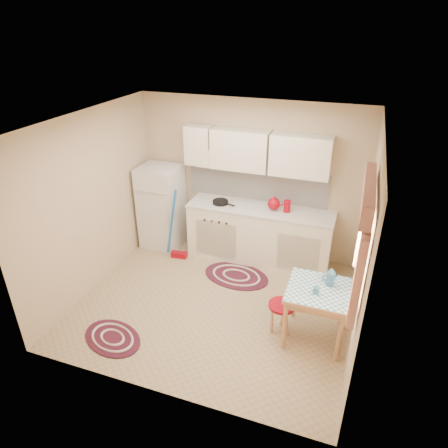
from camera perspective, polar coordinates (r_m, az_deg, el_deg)
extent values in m
plane|color=tan|center=(5.67, -1.29, -11.11)|extent=(3.60, 3.60, 0.00)
cube|color=silver|center=(4.55, -1.63, 14.30)|extent=(3.60, 3.20, 0.04)
cube|color=tan|center=(6.38, 3.65, 6.42)|extent=(3.60, 0.04, 2.50)
cube|color=tan|center=(3.77, -10.18, -10.43)|extent=(3.60, 0.04, 2.50)
cube|color=tan|center=(5.82, -18.31, 2.86)|extent=(0.04, 3.20, 2.50)
cube|color=tan|center=(4.73, 19.44, -3.14)|extent=(0.04, 3.20, 2.50)
cube|color=white|center=(6.35, 4.69, 5.77)|extent=(2.25, 0.03, 0.55)
cube|color=white|center=(6.03, 4.52, 10.35)|extent=(2.25, 0.33, 0.60)
cube|color=white|center=(4.11, 19.55, -3.21)|extent=(0.04, 0.85, 0.95)
cube|color=silver|center=(6.79, -8.88, 2.44)|extent=(0.65, 0.60, 1.40)
cube|color=white|center=(6.40, 5.05, -1.59)|extent=(2.25, 0.60, 0.88)
cube|color=silver|center=(6.19, 5.22, 2.13)|extent=(2.27, 0.62, 0.04)
cylinder|color=black|center=(6.29, -0.52, 3.15)|extent=(0.30, 0.30, 0.05)
cylinder|color=#9B0514|center=(6.07, 8.99, 2.42)|extent=(0.12, 0.12, 0.16)
cube|color=tan|center=(5.05, 12.90, -12.37)|extent=(0.72, 0.72, 0.72)
cylinder|color=#9B0514|center=(5.15, 8.12, -13.11)|extent=(0.38, 0.38, 0.42)
cylinder|color=#2E648F|center=(4.72, 13.03, -9.24)|extent=(0.09, 0.09, 0.10)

